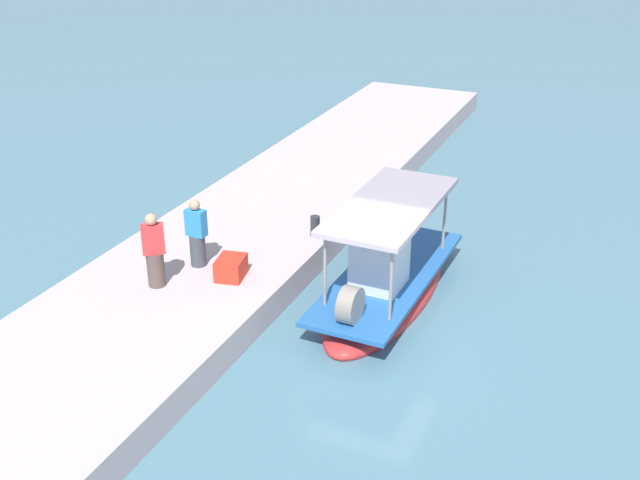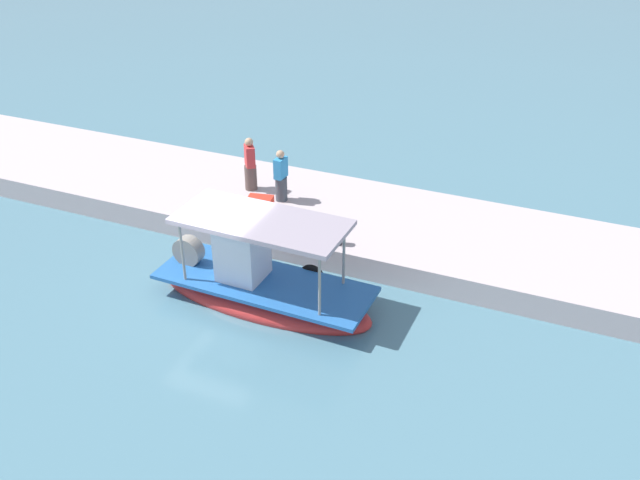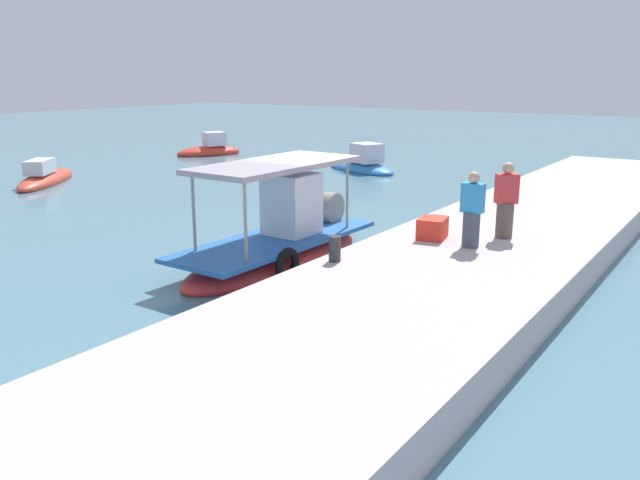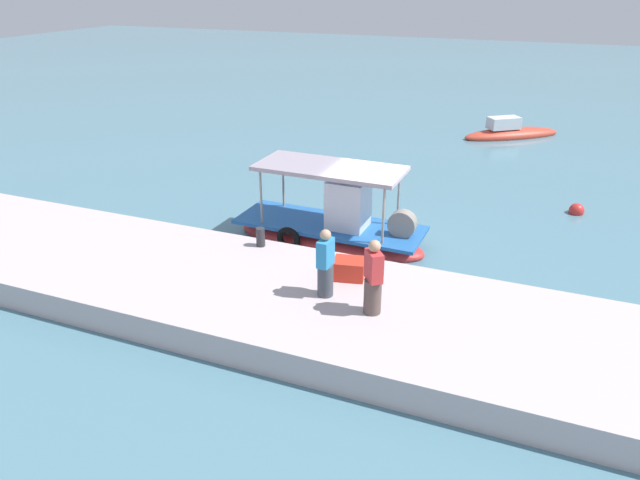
{
  "view_description": "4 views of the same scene",
  "coord_description": "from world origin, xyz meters",
  "px_view_note": "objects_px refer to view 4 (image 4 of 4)",
  "views": [
    {
      "loc": [
        13.87,
        4.8,
        9.01
      ],
      "look_at": [
        -1.09,
        -1.82,
        1.28
      ],
      "focal_mm": 43.8,
      "sensor_mm": 36.0,
      "label": 1
    },
    {
      "loc": [
        -8.41,
        12.78,
        10.41
      ],
      "look_at": [
        -2.02,
        -2.24,
        0.9
      ],
      "focal_mm": 38.97,
      "sensor_mm": 36.0,
      "label": 2
    },
    {
      "loc": [
        -12.99,
        -9.4,
        4.37
      ],
      "look_at": [
        -1.88,
        -1.82,
        0.92
      ],
      "focal_mm": 36.8,
      "sensor_mm": 36.0,
      "label": 3
    },
    {
      "loc": [
        4.45,
        -15.29,
        7.49
      ],
      "look_at": [
        -1.01,
        -1.75,
        0.78
      ],
      "focal_mm": 32.9,
      "sensor_mm": 36.0,
      "label": 4
    }
  ],
  "objects_px": {
    "fisherman_by_crate": "(373,281)",
    "fisherman_near_bollard": "(325,266)",
    "mooring_bollard": "(261,237)",
    "cargo_crate": "(349,269)",
    "marker_buoy": "(577,211)",
    "moored_boat_mid": "(510,133)",
    "main_fishing_boat": "(333,229)"
  },
  "relations": [
    {
      "from": "marker_buoy",
      "to": "cargo_crate",
      "type": "bearing_deg",
      "value": -121.71
    },
    {
      "from": "main_fishing_boat",
      "to": "fisherman_near_bollard",
      "type": "bearing_deg",
      "value": -71.35
    },
    {
      "from": "fisherman_by_crate",
      "to": "marker_buoy",
      "type": "xyz_separation_m",
      "value": [
        4.22,
        9.76,
        -1.38
      ]
    },
    {
      "from": "fisherman_by_crate",
      "to": "cargo_crate",
      "type": "height_order",
      "value": "fisherman_by_crate"
    },
    {
      "from": "fisherman_near_bollard",
      "to": "marker_buoy",
      "type": "xyz_separation_m",
      "value": [
        5.45,
        9.44,
        -1.34
      ]
    },
    {
      "from": "main_fishing_boat",
      "to": "cargo_crate",
      "type": "height_order",
      "value": "main_fishing_boat"
    },
    {
      "from": "moored_boat_mid",
      "to": "marker_buoy",
      "type": "bearing_deg",
      "value": -72.13
    },
    {
      "from": "fisherman_by_crate",
      "to": "mooring_bollard",
      "type": "xyz_separation_m",
      "value": [
        -3.82,
        2.13,
        -0.52
      ]
    },
    {
      "from": "fisherman_near_bollard",
      "to": "moored_boat_mid",
      "type": "relative_size",
      "value": 0.34
    },
    {
      "from": "main_fishing_boat",
      "to": "marker_buoy",
      "type": "height_order",
      "value": "main_fishing_boat"
    },
    {
      "from": "fisherman_by_crate",
      "to": "moored_boat_mid",
      "type": "distance_m",
      "value": 19.45
    },
    {
      "from": "main_fishing_boat",
      "to": "cargo_crate",
      "type": "distance_m",
      "value": 3.56
    },
    {
      "from": "fisherman_near_bollard",
      "to": "marker_buoy",
      "type": "height_order",
      "value": "fisherman_near_bollard"
    },
    {
      "from": "mooring_bollard",
      "to": "moored_boat_mid",
      "type": "relative_size",
      "value": 0.11
    },
    {
      "from": "fisherman_by_crate",
      "to": "moored_boat_mid",
      "type": "relative_size",
      "value": 0.36
    },
    {
      "from": "fisherman_by_crate",
      "to": "cargo_crate",
      "type": "xyz_separation_m",
      "value": [
        -0.99,
        1.32,
        -0.54
      ]
    },
    {
      "from": "fisherman_by_crate",
      "to": "cargo_crate",
      "type": "distance_m",
      "value": 1.74
    },
    {
      "from": "fisherman_near_bollard",
      "to": "mooring_bollard",
      "type": "height_order",
      "value": "fisherman_near_bollard"
    },
    {
      "from": "fisherman_by_crate",
      "to": "fisherman_near_bollard",
      "type": "bearing_deg",
      "value": 165.5
    },
    {
      "from": "fisherman_near_bollard",
      "to": "moored_boat_mid",
      "type": "distance_m",
      "value": 19.25
    },
    {
      "from": "fisherman_near_bollard",
      "to": "fisherman_by_crate",
      "type": "xyz_separation_m",
      "value": [
        1.22,
        -0.32,
        0.04
      ]
    },
    {
      "from": "mooring_bollard",
      "to": "fisherman_by_crate",
      "type": "bearing_deg",
      "value": -29.15
    },
    {
      "from": "fisherman_by_crate",
      "to": "moored_boat_mid",
      "type": "xyz_separation_m",
      "value": [
        1.12,
        19.38,
        -1.3
      ]
    },
    {
      "from": "fisherman_near_bollard",
      "to": "mooring_bollard",
      "type": "relative_size",
      "value": 3.18
    },
    {
      "from": "mooring_bollard",
      "to": "moored_boat_mid",
      "type": "height_order",
      "value": "mooring_bollard"
    },
    {
      "from": "fisherman_near_bollard",
      "to": "fisherman_by_crate",
      "type": "relative_size",
      "value": 0.95
    },
    {
      "from": "mooring_bollard",
      "to": "cargo_crate",
      "type": "height_order",
      "value": "mooring_bollard"
    },
    {
      "from": "mooring_bollard",
      "to": "marker_buoy",
      "type": "xyz_separation_m",
      "value": [
        8.04,
        7.63,
        -0.86
      ]
    },
    {
      "from": "main_fishing_boat",
      "to": "mooring_bollard",
      "type": "relative_size",
      "value": 11.44
    },
    {
      "from": "moored_boat_mid",
      "to": "fisherman_near_bollard",
      "type": "bearing_deg",
      "value": -97.01
    },
    {
      "from": "fisherman_by_crate",
      "to": "cargo_crate",
      "type": "relative_size",
      "value": 2.34
    },
    {
      "from": "fisherman_by_crate",
      "to": "marker_buoy",
      "type": "relative_size",
      "value": 3.43
    }
  ]
}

